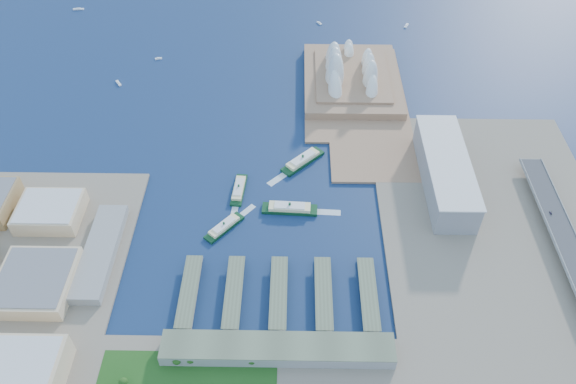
{
  "coord_description": "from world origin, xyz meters",
  "views": [
    {
      "loc": [
        27.84,
        -380.64,
        443.54
      ],
      "look_at": [
        20.81,
        47.57,
        18.0
      ],
      "focal_mm": 35.0,
      "sensor_mm": 36.0,
      "label": 1
    }
  ],
  "objects_px": {
    "ferry_b": "(303,159)",
    "ferry_d": "(290,207)",
    "ferry_c": "(224,226)",
    "car_c": "(551,212)",
    "toaster_building": "(445,172)",
    "opera_house": "(353,64)",
    "ferry_a": "(239,188)"
  },
  "relations": [
    {
      "from": "ferry_d",
      "to": "ferry_b",
      "type": "bearing_deg",
      "value": -7.41
    },
    {
      "from": "ferry_c",
      "to": "car_c",
      "type": "distance_m",
      "value": 342.11
    },
    {
      "from": "ferry_a",
      "to": "car_c",
      "type": "height_order",
      "value": "car_c"
    },
    {
      "from": "ferry_a",
      "to": "ferry_d",
      "type": "height_order",
      "value": "ferry_d"
    },
    {
      "from": "toaster_building",
      "to": "car_c",
      "type": "relative_size",
      "value": 31.76
    },
    {
      "from": "toaster_building",
      "to": "ferry_c",
      "type": "height_order",
      "value": "toaster_building"
    },
    {
      "from": "car_c",
      "to": "toaster_building",
      "type": "bearing_deg",
      "value": -28.94
    },
    {
      "from": "ferry_b",
      "to": "ferry_a",
      "type": "bearing_deg",
      "value": -100.69
    },
    {
      "from": "toaster_building",
      "to": "opera_house",
      "type": "bearing_deg",
      "value": 114.23
    },
    {
      "from": "toaster_building",
      "to": "car_c",
      "type": "bearing_deg",
      "value": -28.94
    },
    {
      "from": "opera_house",
      "to": "ferry_a",
      "type": "distance_m",
      "value": 256.57
    },
    {
      "from": "opera_house",
      "to": "ferry_d",
      "type": "bearing_deg",
      "value": -108.72
    },
    {
      "from": "ferry_a",
      "to": "ferry_b",
      "type": "height_order",
      "value": "ferry_b"
    },
    {
      "from": "opera_house",
      "to": "car_c",
      "type": "bearing_deg",
      "value": -53.26
    },
    {
      "from": "opera_house",
      "to": "toaster_building",
      "type": "relative_size",
      "value": 1.16
    },
    {
      "from": "toaster_building",
      "to": "ferry_d",
      "type": "xyz_separation_m",
      "value": [
        -172.2,
        -42.6,
        -14.84
      ]
    },
    {
      "from": "ferry_b",
      "to": "ferry_d",
      "type": "xyz_separation_m",
      "value": [
        -14.32,
        -78.24,
        0.06
      ]
    },
    {
      "from": "ferry_b",
      "to": "ferry_d",
      "type": "bearing_deg",
      "value": -55.45
    },
    {
      "from": "opera_house",
      "to": "toaster_building",
      "type": "height_order",
      "value": "opera_house"
    },
    {
      "from": "ferry_d",
      "to": "car_c",
      "type": "xyz_separation_m",
      "value": [
        273.2,
        -13.24,
        9.9
      ]
    },
    {
      "from": "opera_house",
      "to": "car_c",
      "type": "xyz_separation_m",
      "value": [
        191.0,
        -255.85,
        -16.44
      ]
    },
    {
      "from": "toaster_building",
      "to": "ferry_b",
      "type": "xyz_separation_m",
      "value": [
        -157.89,
        35.63,
        -14.9
      ]
    },
    {
      "from": "ferry_c",
      "to": "car_c",
      "type": "relative_size",
      "value": 9.94
    },
    {
      "from": "ferry_b",
      "to": "ferry_c",
      "type": "relative_size",
      "value": 1.22
    },
    {
      "from": "ferry_b",
      "to": "ferry_c",
      "type": "height_order",
      "value": "ferry_b"
    },
    {
      "from": "ferry_c",
      "to": "car_c",
      "type": "height_order",
      "value": "car_c"
    },
    {
      "from": "opera_house",
      "to": "car_c",
      "type": "relative_size",
      "value": 36.88
    },
    {
      "from": "opera_house",
      "to": "ferry_a",
      "type": "height_order",
      "value": "opera_house"
    },
    {
      "from": "ferry_a",
      "to": "car_c",
      "type": "bearing_deg",
      "value": -2.74
    },
    {
      "from": "ferry_c",
      "to": "ferry_d",
      "type": "bearing_deg",
      "value": -117.81
    },
    {
      "from": "ferry_d",
      "to": "ferry_c",
      "type": "bearing_deg",
      "value": 114.74
    },
    {
      "from": "ferry_c",
      "to": "opera_house",
      "type": "bearing_deg",
      "value": -78.75
    }
  ]
}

